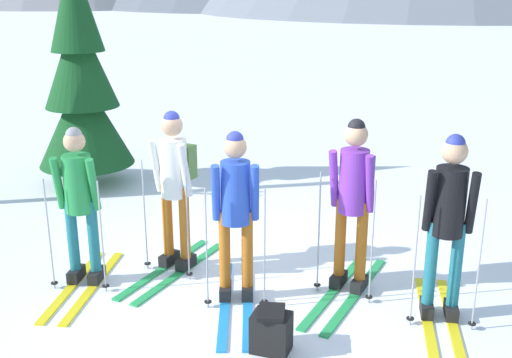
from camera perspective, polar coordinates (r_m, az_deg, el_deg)
The scene contains 8 objects.
ground_plane at distance 6.45m, azimuth -0.57°, elevation -9.80°, with size 400.00×400.00×0.00m, color white.
skier_in_green at distance 6.42m, azimuth -15.92°, elevation -1.97°, with size 0.61×1.59×1.65m.
skier_in_white at distance 6.55m, azimuth -7.46°, elevation -0.24°, with size 0.92×1.63×1.74m.
skier_in_blue at distance 5.85m, azimuth -1.88°, elevation -2.65°, with size 0.61×1.73×1.69m.
skier_in_purple at distance 6.09m, azimuth 8.93°, elevation -1.56°, with size 0.96×1.74×1.76m.
skier_in_black at distance 5.76m, azimuth 17.20°, elevation -3.39°, with size 0.61×1.69×1.75m.
pine_tree_near at distance 9.55m, azimuth -15.76°, elevation 8.49°, with size 1.41×1.41×3.41m.
backpack_on_snow_front at distance 5.36m, azimuth 1.41°, elevation -13.75°, with size 0.37×0.31×0.38m.
Camera 1 is at (0.55, -5.70, 2.98)m, focal length 43.58 mm.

